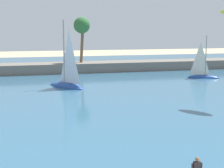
# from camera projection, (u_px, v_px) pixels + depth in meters

# --- Properties ---
(sea) EXTENTS (220.00, 89.14, 0.06)m
(sea) POSITION_uv_depth(u_px,v_px,m) (41.00, 76.00, 58.20)
(sea) COLOR #33607F
(sea) RESTS_ON ground
(palm_headland) EXTENTS (111.77, 6.14, 13.65)m
(palm_headland) POSITION_uv_depth(u_px,v_px,m) (4.00, 61.00, 60.57)
(palm_headland) COLOR slate
(palm_headland) RESTS_ON ground
(sailboat_near_shore) EXTENTS (5.12, 4.02, 7.39)m
(sailboat_near_shore) POSITION_uv_depth(u_px,v_px,m) (203.00, 74.00, 56.03)
(sailboat_near_shore) COLOR #234793
(sailboat_near_shore) RESTS_ON sea
(sailboat_mid_bay) EXTENTS (5.14, 6.83, 9.76)m
(sailboat_mid_bay) POSITION_uv_depth(u_px,v_px,m) (67.00, 81.00, 46.67)
(sailboat_mid_bay) COLOR #234793
(sailboat_mid_bay) RESTS_ON sea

